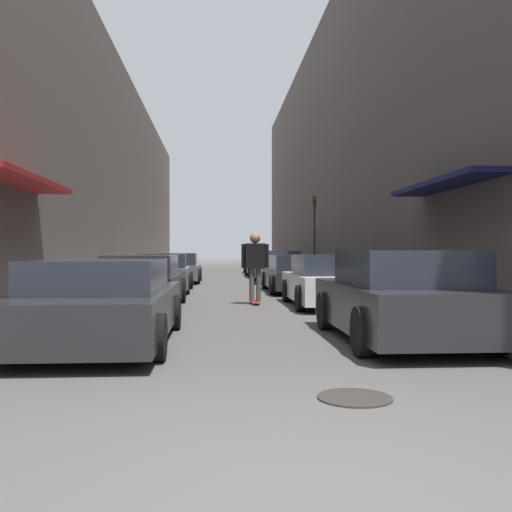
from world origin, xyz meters
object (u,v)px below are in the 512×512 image
at_px(parked_car_left_1, 142,283).
at_px(skateboarder, 255,260).
at_px(manhole_cover, 355,398).
at_px(parked_car_right_3, 278,267).
at_px(parked_car_right_1, 326,282).
at_px(parked_car_right_0, 403,298).
at_px(traffic_light, 314,228).
at_px(parked_car_left_2, 164,273).
at_px(parked_car_right_2, 296,274).
at_px(parked_car_right_5, 261,263).
at_px(parked_car_left_3, 178,268).
at_px(parked_car_left_0, 103,303).
at_px(parked_car_right_4, 265,264).

relative_size(parked_car_left_1, skateboarder, 2.30).
bearing_deg(manhole_cover, parked_car_right_3, 85.90).
distance_m(parked_car_right_1, manhole_cover, 8.90).
xyz_separation_m(parked_car_right_0, parked_car_right_1, (-0.11, 5.48, -0.05)).
relative_size(parked_car_left_1, traffic_light, 1.14).
distance_m(parked_car_left_1, parked_car_left_2, 5.60).
height_order(parked_car_right_2, parked_car_right_5, parked_car_right_2).
xyz_separation_m(parked_car_right_3, manhole_cover, (-1.39, -19.35, -0.66)).
bearing_deg(parked_car_right_5, skateboarder, -94.89).
bearing_deg(traffic_light, parked_car_right_3, -151.56).
bearing_deg(parked_car_left_2, parked_car_left_1, -90.07).
bearing_deg(parked_car_right_0, manhole_cover, -115.34).
bearing_deg(parked_car_left_3, parked_car_right_0, -74.63).
distance_m(parked_car_right_0, traffic_light, 17.19).
relative_size(parked_car_right_0, parked_car_right_2, 0.90).
xyz_separation_m(parked_car_right_3, parked_car_right_5, (0.10, 10.78, -0.07)).
xyz_separation_m(parked_car_left_0, parked_car_right_3, (4.35, 16.04, 0.06)).
bearing_deg(parked_car_left_1, traffic_light, 62.07).
xyz_separation_m(parked_car_left_0, manhole_cover, (2.97, -3.31, -0.60)).
distance_m(parked_car_right_1, parked_car_right_5, 21.38).
distance_m(parked_car_right_0, parked_car_right_4, 21.86).
xyz_separation_m(parked_car_left_2, parked_car_right_4, (4.39, 10.95, 0.04)).
bearing_deg(parked_car_left_1, skateboarder, 16.16).
distance_m(parked_car_right_5, skateboarder, 20.82).
xyz_separation_m(parked_car_left_3, parked_car_right_4, (4.29, 5.46, 0.04)).
height_order(parked_car_right_5, skateboarder, skateboarder).
xyz_separation_m(parked_car_right_0, parked_car_right_2, (-0.18, 10.46, -0.07)).
relative_size(parked_car_left_0, parked_car_right_2, 1.01).
bearing_deg(manhole_cover, parked_car_left_0, 131.84).
bearing_deg(parked_car_right_0, parked_car_right_2, 91.00).
bearing_deg(traffic_light, parked_car_left_2, -135.39).
bearing_deg(parked_car_right_5, parked_car_left_2, -105.90).
xyz_separation_m(parked_car_left_3, parked_car_right_1, (4.40, -10.92, -0.00)).
xyz_separation_m(parked_car_left_3, manhole_cover, (2.95, -19.68, -0.61)).
xyz_separation_m(parked_car_left_0, parked_car_right_1, (4.41, 5.44, 0.01)).
bearing_deg(parked_car_right_5, parked_car_left_0, -99.43).
xyz_separation_m(parked_car_left_3, parked_car_right_5, (4.44, 10.46, -0.02)).
bearing_deg(parked_car_right_4, parked_car_right_5, 88.31).
distance_m(parked_car_left_1, parked_car_right_4, 17.12).
height_order(parked_car_left_2, parked_car_right_0, parked_car_right_0).
distance_m(parked_car_left_2, parked_car_left_3, 5.49).
bearing_deg(parked_car_right_3, manhole_cover, -94.10).
bearing_deg(parked_car_right_3, parked_car_right_0, -89.41).
distance_m(parked_car_left_1, parked_car_right_0, 7.04).
height_order(parked_car_left_2, parked_car_right_2, parked_car_left_2).
height_order(parked_car_left_0, parked_car_left_3, parked_car_left_3).
distance_m(parked_car_left_3, parked_car_right_1, 11.77).
bearing_deg(parked_car_left_0, parked_car_right_1, 50.98).
relative_size(parked_car_left_3, parked_car_right_1, 1.06).
bearing_deg(parked_car_left_1, parked_car_left_2, 89.93).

